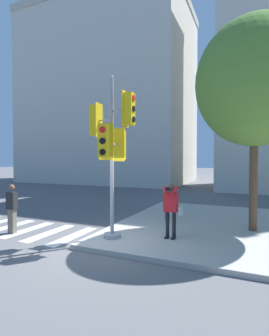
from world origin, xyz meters
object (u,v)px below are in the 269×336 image
pedestrian_distant (12,207)px  fire_hydrant (167,210)px  street_tree (255,83)px  traffic_signal_pole (112,141)px  person_photographer (171,206)px

pedestrian_distant → fire_hydrant: size_ratio=2.26×
pedestrian_distant → street_tree: (7.30, 3.06, 4.06)m
traffic_signal_pole → street_tree: 4.97m
traffic_signal_pole → person_photographer: bearing=22.2°
person_photographer → street_tree: (2.21, 1.90, 3.82)m
person_photographer → fire_hydrant: 2.55m
pedestrian_distant → street_tree: bearing=22.8°
person_photographer → street_tree: 4.81m
traffic_signal_pole → fire_hydrant: 3.97m
person_photographer → fire_hydrant: (-0.82, 2.34, -0.60)m
pedestrian_distant → fire_hydrant: bearing=39.4°
pedestrian_distant → street_tree: street_tree is taller
traffic_signal_pole → person_photographer: size_ratio=2.96×
person_photographer → pedestrian_distant: (-5.09, -1.17, -0.23)m
person_photographer → street_tree: bearing=40.7°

